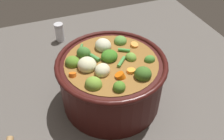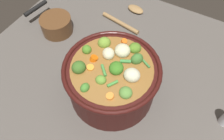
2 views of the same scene
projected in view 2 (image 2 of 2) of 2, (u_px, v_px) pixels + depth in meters
name	position (u px, v px, depth m)	size (l,w,h in m)	color
ground_plane	(112.00, 92.00, 0.77)	(1.10, 1.10, 0.00)	#514C47
cooking_pot	(112.00, 79.00, 0.70)	(0.30, 0.30, 0.18)	#38110F
wooden_spoon	(129.00, 15.00, 0.98)	(0.17, 0.19, 0.02)	#987346
small_saucepan	(56.00, 24.00, 0.91)	(0.14, 0.20, 0.07)	brown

